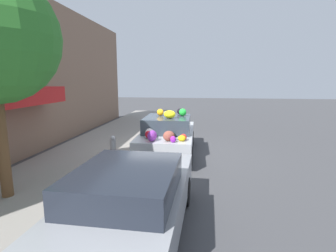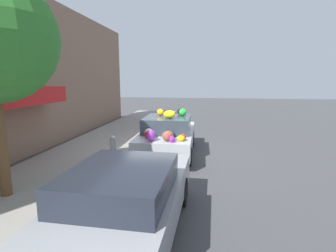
% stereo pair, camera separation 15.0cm
% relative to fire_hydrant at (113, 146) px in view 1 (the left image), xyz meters
% --- Properties ---
extents(ground_plane, '(60.00, 60.00, 0.00)m').
position_rel_fire_hydrant_xyz_m(ground_plane, '(1.03, -1.71, -0.49)').
color(ground_plane, '#424244').
extents(sidewalk_curb, '(24.00, 3.20, 0.15)m').
position_rel_fire_hydrant_xyz_m(sidewalk_curb, '(1.03, 0.99, -0.42)').
color(sidewalk_curb, gray).
rests_on(sidewalk_curb, ground).
extents(building_facade, '(18.00, 1.20, 5.86)m').
position_rel_fire_hydrant_xyz_m(building_facade, '(0.94, 3.21, 2.40)').
color(building_facade, '#846651').
rests_on(building_facade, ground).
extents(fire_hydrant, '(0.20, 0.20, 0.70)m').
position_rel_fire_hydrant_xyz_m(fire_hydrant, '(0.00, 0.00, 0.00)').
color(fire_hydrant, '#B2B2B7').
rests_on(fire_hydrant, sidewalk_curb).
extents(art_car, '(4.18, 1.91, 1.67)m').
position_rel_fire_hydrant_xyz_m(art_car, '(0.95, -1.74, 0.24)').
color(art_car, '#B7BABF').
rests_on(art_car, ground).
extents(parked_car_plain, '(4.47, 1.87, 1.33)m').
position_rel_fire_hydrant_xyz_m(parked_car_plain, '(-4.30, -1.81, 0.20)').
color(parked_car_plain, gray).
rests_on(parked_car_plain, ground).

